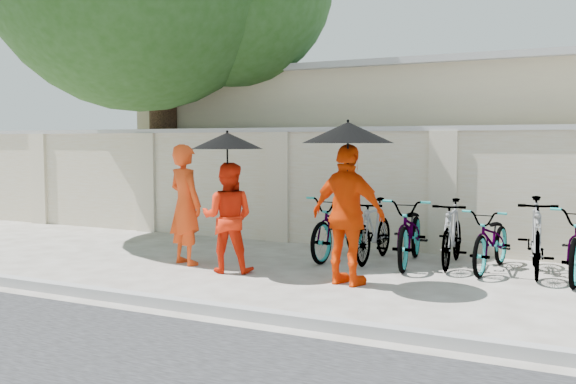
% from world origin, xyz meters
% --- Properties ---
extents(ground, '(80.00, 80.00, 0.00)m').
position_xyz_m(ground, '(0.00, 0.00, 0.00)').
color(ground, beige).
extents(kerb, '(40.00, 0.16, 0.12)m').
position_xyz_m(kerb, '(0.00, -1.70, 0.06)').
color(kerb, '#A1A1A1').
rests_on(kerb, ground).
extents(compound_wall, '(20.00, 0.30, 2.00)m').
position_xyz_m(compound_wall, '(1.00, 3.20, 1.00)').
color(compound_wall, beige).
rests_on(compound_wall, ground).
extents(building_behind, '(14.00, 6.00, 3.20)m').
position_xyz_m(building_behind, '(2.00, 7.00, 1.60)').
color(building_behind, beige).
rests_on(building_behind, ground).
extents(monk_left, '(0.76, 0.64, 1.79)m').
position_xyz_m(monk_left, '(-1.23, 0.50, 0.89)').
color(monk_left, '#E44012').
rests_on(monk_left, ground).
extents(monk_center, '(0.89, 0.78, 1.54)m').
position_xyz_m(monk_center, '(-0.36, 0.28, 0.77)').
color(monk_center, red).
rests_on(monk_center, ground).
extents(parasol_center, '(0.98, 0.98, 1.08)m').
position_xyz_m(parasol_center, '(-0.31, 0.20, 1.84)').
color(parasol_center, black).
rests_on(parasol_center, ground).
extents(monk_right, '(1.12, 0.66, 1.80)m').
position_xyz_m(monk_right, '(1.44, 0.25, 0.90)').
color(monk_right, '#E63A04').
rests_on(monk_right, ground).
extents(parasol_right, '(1.15, 1.15, 1.05)m').
position_xyz_m(parasol_right, '(1.46, 0.17, 1.93)').
color(parasol_right, black).
rests_on(parasol_right, ground).
extents(bike_0, '(0.75, 1.93, 1.00)m').
position_xyz_m(bike_0, '(0.64, 2.00, 0.50)').
color(bike_0, gray).
rests_on(bike_0, ground).
extents(bike_1, '(0.47, 1.61, 0.96)m').
position_xyz_m(bike_1, '(1.21, 1.95, 0.48)').
color(bike_1, gray).
rests_on(bike_1, ground).
extents(bike_2, '(0.92, 1.99, 1.01)m').
position_xyz_m(bike_2, '(1.79, 1.94, 0.50)').
color(bike_2, gray).
rests_on(bike_2, ground).
extents(bike_3, '(0.56, 1.66, 0.98)m').
position_xyz_m(bike_3, '(2.36, 2.07, 0.49)').
color(bike_3, gray).
rests_on(bike_3, ground).
extents(bike_4, '(0.75, 1.76, 0.90)m').
position_xyz_m(bike_4, '(2.94, 1.98, 0.45)').
color(bike_4, gray).
rests_on(bike_4, ground).
extents(bike_5, '(0.71, 1.82, 1.06)m').
position_xyz_m(bike_5, '(3.52, 2.01, 0.53)').
color(bike_5, gray).
rests_on(bike_5, ground).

